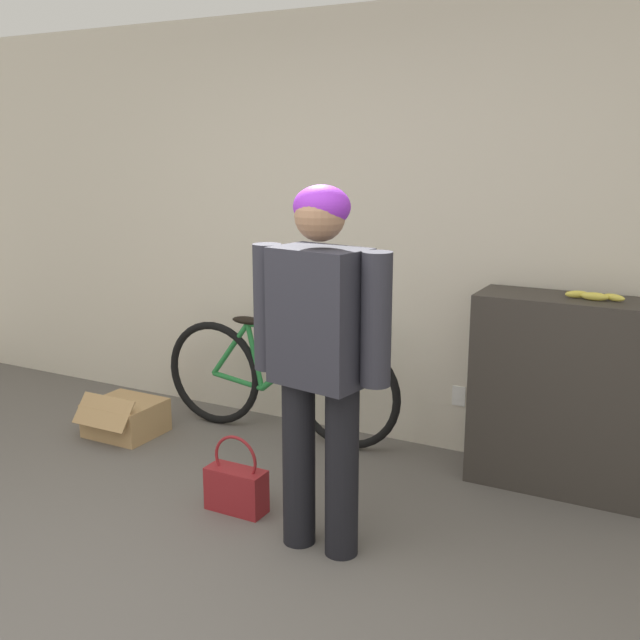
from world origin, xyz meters
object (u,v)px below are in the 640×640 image
object	(u,v)px
banana	(594,296)
handbag	(236,487)
cardboard_box	(125,417)
person	(320,343)
bicycle	(277,380)

from	to	relation	value
banana	handbag	distance (m)	2.04
banana	cardboard_box	world-z (taller)	banana
person	banana	xyz separation A→B (m)	(0.95, 1.15, 0.09)
cardboard_box	bicycle	bearing A→B (deg)	27.09
handbag	cardboard_box	xyz separation A→B (m)	(-1.21, 0.53, -0.02)
bicycle	handbag	distance (m)	1.06
banana	cardboard_box	distance (m)	2.91
banana	handbag	bearing A→B (deg)	-145.10
bicycle	handbag	world-z (taller)	bicycle
bicycle	banana	distance (m)	1.96
person	handbag	world-z (taller)	person
person	bicycle	size ratio (longest dim) A/B	1.00
banana	handbag	size ratio (longest dim) A/B	0.75
handbag	cardboard_box	bearing A→B (deg)	156.42
person	banana	size ratio (longest dim) A/B	5.47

